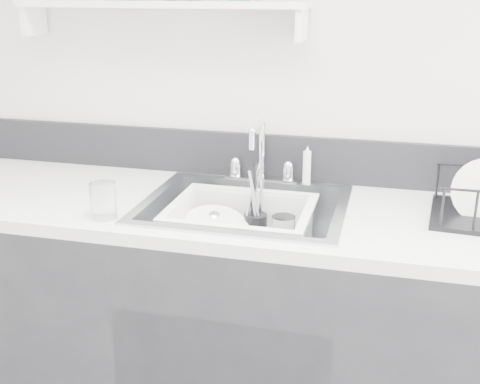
# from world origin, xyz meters

# --- Properties ---
(counter_run) EXTENTS (3.20, 0.62, 0.92)m
(counter_run) POSITION_xyz_m (0.00, 1.19, 0.46)
(counter_run) COLOR black
(counter_run) RESTS_ON ground
(backsplash) EXTENTS (3.20, 0.02, 0.16)m
(backsplash) POSITION_xyz_m (0.00, 1.49, 1.00)
(backsplash) COLOR black
(backsplash) RESTS_ON counter_run
(sink) EXTENTS (0.64, 0.52, 0.20)m
(sink) POSITION_xyz_m (0.00, 1.19, 0.83)
(sink) COLOR silver
(sink) RESTS_ON counter_run
(faucet) EXTENTS (0.26, 0.18, 0.23)m
(faucet) POSITION_xyz_m (0.00, 1.44, 0.98)
(faucet) COLOR silver
(faucet) RESTS_ON counter_run
(side_sprayer) EXTENTS (0.03, 0.03, 0.14)m
(side_sprayer) POSITION_xyz_m (0.16, 1.44, 0.99)
(side_sprayer) COLOR white
(side_sprayer) RESTS_ON counter_run
(wall_shelf) EXTENTS (1.00, 0.16, 0.12)m
(wall_shelf) POSITION_xyz_m (-0.35, 1.42, 1.51)
(wall_shelf) COLOR silver
(wall_shelf) RESTS_ON room_shell
(wash_tub) EXTENTS (0.45, 0.36, 0.17)m
(wash_tub) POSITION_xyz_m (-0.00, 1.17, 0.84)
(wash_tub) COLOR white
(wash_tub) RESTS_ON sink
(plate_stack) EXTENTS (0.28, 0.28, 0.11)m
(plate_stack) POSITION_xyz_m (-0.09, 1.18, 0.80)
(plate_stack) COLOR white
(plate_stack) RESTS_ON wash_tub
(utensil_cup) EXTENTS (0.08, 0.08, 0.26)m
(utensil_cup) POSITION_xyz_m (0.02, 1.26, 0.82)
(utensil_cup) COLOR black
(utensil_cup) RESTS_ON wash_tub
(ladle) EXTENTS (0.29, 0.27, 0.08)m
(ladle) POSITION_xyz_m (-0.06, 1.20, 0.81)
(ladle) COLOR silver
(ladle) RESTS_ON wash_tub
(tumbler_in_tub) EXTENTS (0.10, 0.10, 0.11)m
(tumbler_in_tub) POSITION_xyz_m (0.12, 1.23, 0.82)
(tumbler_in_tub) COLOR white
(tumbler_in_tub) RESTS_ON wash_tub
(tumbler_counter) EXTENTS (0.10, 0.10, 0.11)m
(tumbler_counter) POSITION_xyz_m (-0.38, 0.98, 0.97)
(tumbler_counter) COLOR white
(tumbler_counter) RESTS_ON counter_run
(bowl_small) EXTENTS (0.13, 0.13, 0.03)m
(bowl_small) POSITION_xyz_m (0.07, 1.12, 0.78)
(bowl_small) COLOR white
(bowl_small) RESTS_ON wash_tub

